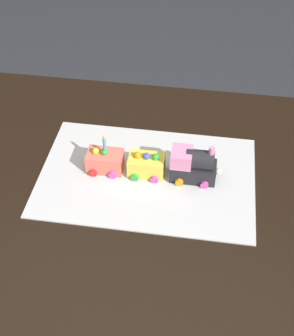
# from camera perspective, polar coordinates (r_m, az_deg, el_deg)

# --- Properties ---
(ground_plane) EXTENTS (8.00, 8.00, 0.00)m
(ground_plane) POSITION_cam_1_polar(r_m,az_deg,el_deg) (1.92, -2.52, -17.73)
(ground_plane) COLOR #2D3038
(dining_table) EXTENTS (1.40, 1.00, 0.74)m
(dining_table) POSITION_cam_1_polar(r_m,az_deg,el_deg) (1.39, -3.32, -5.28)
(dining_table) COLOR black
(dining_table) RESTS_ON ground
(cake_board) EXTENTS (0.60, 0.40, 0.00)m
(cake_board) POSITION_cam_1_polar(r_m,az_deg,el_deg) (1.34, 0.00, -0.99)
(cake_board) COLOR silver
(cake_board) RESTS_ON dining_table
(cake_locomotive) EXTENTS (0.14, 0.08, 0.12)m
(cake_locomotive) POSITION_cam_1_polar(r_m,az_deg,el_deg) (1.31, 5.53, 0.35)
(cake_locomotive) COLOR #232328
(cake_locomotive) RESTS_ON cake_board
(cake_car_hopper_lemon) EXTENTS (0.10, 0.08, 0.07)m
(cake_car_hopper_lemon) POSITION_cam_1_polar(r_m,az_deg,el_deg) (1.33, -0.07, 0.38)
(cake_car_hopper_lemon) COLOR #F4E04C
(cake_car_hopper_lemon) RESTS_ON cake_board
(cake_car_tanker_coral) EXTENTS (0.10, 0.08, 0.07)m
(cake_car_tanker_coral) POSITION_cam_1_polar(r_m,az_deg,el_deg) (1.35, -5.07, 0.87)
(cake_car_tanker_coral) COLOR #F27260
(cake_car_tanker_coral) RESTS_ON cake_board
(birthday_candle) EXTENTS (0.01, 0.01, 0.05)m
(birthday_candle) POSITION_cam_1_polar(r_m,az_deg,el_deg) (1.30, -5.12, 3.07)
(birthday_candle) COLOR #4CA5E5
(birthday_candle) RESTS_ON cake_car_tanker_coral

